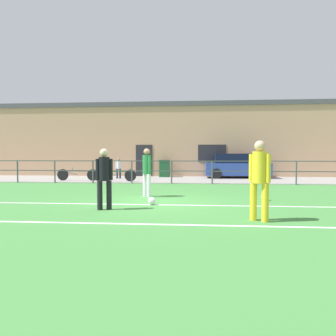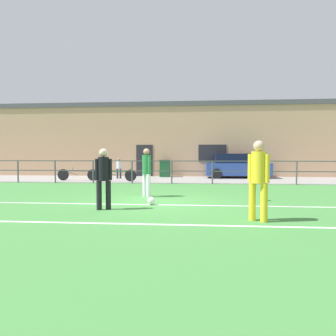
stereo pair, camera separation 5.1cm
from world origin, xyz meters
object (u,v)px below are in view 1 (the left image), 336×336
at_px(player_striker, 147,169).
at_px(bicycle_parked_0, 78,175).
at_px(soccer_ball_spare, 265,197).
at_px(player_winger, 260,176).
at_px(trash_bin_0, 165,168).
at_px(parked_car_red, 236,166).
at_px(soccer_ball_match, 152,201).
at_px(player_goalkeeper, 104,175).
at_px(spectator_child, 119,167).
at_px(bicycle_parked_1, 116,175).

relative_size(player_striker, bicycle_parked_0, 0.71).
relative_size(player_striker, soccer_ball_spare, 7.34).
xyz_separation_m(player_winger, trash_bin_0, (-3.25, 12.75, -0.42)).
relative_size(player_striker, parked_car_red, 0.43).
bearing_deg(soccer_ball_match, parked_car_red, 69.81).
distance_m(player_goalkeeper, trash_bin_0, 11.70).
distance_m(player_striker, parked_car_red, 9.73).
bearing_deg(bicycle_parked_0, soccer_ball_spare, -37.35).
bearing_deg(player_goalkeeper, trash_bin_0, -112.02).
xyz_separation_m(player_striker, parked_car_red, (4.22, 8.77, -0.21)).
distance_m(spectator_child, parked_car_red, 7.19).
relative_size(player_striker, bicycle_parked_1, 0.74).
bearing_deg(parked_car_red, player_striker, -115.71).
bearing_deg(bicycle_parked_0, soccer_ball_match, -55.88).
height_order(soccer_ball_spare, bicycle_parked_1, bicycle_parked_1).
bearing_deg(spectator_child, trash_bin_0, -163.35).
height_order(player_winger, spectator_child, player_winger).
bearing_deg(soccer_ball_spare, player_winger, -105.05).
relative_size(spectator_child, trash_bin_0, 1.13).
height_order(player_striker, spectator_child, player_striker).
xyz_separation_m(player_goalkeeper, player_winger, (3.72, -1.07, 0.08)).
bearing_deg(player_goalkeeper, parked_car_red, -133.41).
height_order(player_striker, player_winger, player_winger).
relative_size(soccer_ball_spare, parked_car_red, 0.06).
bearing_deg(soccer_ball_spare, bicycle_parked_0, 142.65).
distance_m(player_winger, soccer_ball_match, 3.36).
distance_m(player_goalkeeper, spectator_child, 10.36).
relative_size(player_striker, spectator_child, 1.34).
xyz_separation_m(player_striker, soccer_ball_spare, (3.80, -0.57, -0.82)).
height_order(player_striker, bicycle_parked_0, player_striker).
distance_m(player_winger, parked_car_red, 12.41).
height_order(player_goalkeeper, player_winger, player_winger).
xyz_separation_m(player_winger, bicycle_parked_1, (-5.56, 9.29, -0.63)).
height_order(player_winger, bicycle_parked_0, player_winger).
relative_size(player_goalkeeper, player_winger, 0.92).
xyz_separation_m(parked_car_red, trash_bin_0, (-4.48, 0.40, -0.16)).
bearing_deg(bicycle_parked_0, spectator_child, 41.10).
height_order(player_goalkeeper, bicycle_parked_0, player_goalkeeper).
bearing_deg(trash_bin_0, soccer_ball_spare, -67.35).
bearing_deg(player_goalkeeper, player_striker, -125.90).
bearing_deg(soccer_ball_spare, player_goalkeeper, -156.75).
distance_m(spectator_child, bicycle_parked_0, 2.53).
height_order(player_goalkeeper, bicycle_parked_1, player_goalkeeper).
bearing_deg(trash_bin_0, player_goalkeeper, -92.31).
relative_size(player_goalkeeper, parked_car_red, 0.41).
bearing_deg(bicycle_parked_1, trash_bin_0, 56.34).
distance_m(soccer_ball_spare, bicycle_parked_1, 8.94).
height_order(player_winger, trash_bin_0, player_winger).
bearing_deg(player_winger, spectator_child, 149.15).
distance_m(spectator_child, trash_bin_0, 3.05).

